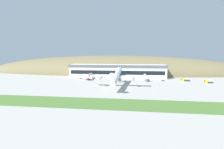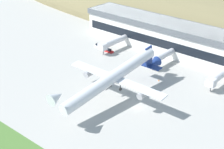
% 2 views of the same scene
% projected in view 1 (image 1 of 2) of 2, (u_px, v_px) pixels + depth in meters
% --- Properties ---
extents(ground_plane, '(442.81, 442.81, 0.00)m').
position_uv_depth(ground_plane, '(130.00, 87.00, 126.93)').
color(ground_plane, '#ADAAA3').
extents(grass_strip_foreground, '(398.53, 19.45, 0.08)m').
position_uv_depth(grass_strip_foreground, '(126.00, 104.00, 82.96)').
color(grass_strip_foreground, '#4C7533').
rests_on(grass_strip_foreground, ground_plane).
extents(hill_backdrop, '(334.38, 78.34, 43.75)m').
position_uv_depth(hill_backdrop, '(113.00, 73.00, 221.62)').
color(hill_backdrop, olive).
rests_on(hill_backdrop, ground_plane).
extents(terminal_building, '(96.59, 16.06, 13.29)m').
position_uv_depth(terminal_building, '(117.00, 70.00, 175.53)').
color(terminal_building, white).
rests_on(terminal_building, ground_plane).
extents(jetway_0, '(3.38, 17.23, 5.43)m').
position_uv_depth(jetway_0, '(89.00, 75.00, 162.50)').
color(jetway_0, silver).
rests_on(jetway_0, ground_plane).
extents(jetway_1, '(3.38, 15.76, 5.43)m').
position_uv_depth(jetway_1, '(116.00, 76.00, 159.86)').
color(jetway_1, silver).
rests_on(jetway_1, ground_plane).
extents(jetway_2, '(3.38, 17.07, 5.43)m').
position_uv_depth(jetway_2, '(145.00, 76.00, 155.72)').
color(jetway_2, silver).
rests_on(jetway_2, ground_plane).
extents(cargo_airplane, '(39.78, 53.11, 10.41)m').
position_uv_depth(cargo_airplane, '(117.00, 75.00, 125.54)').
color(cargo_airplane, silver).
extents(service_car_0, '(4.65, 2.07, 1.67)m').
position_uv_depth(service_car_0, '(81.00, 79.00, 163.16)').
color(service_car_0, silver).
rests_on(service_car_0, ground_plane).
extents(service_car_1, '(4.59, 2.17, 1.42)m').
position_uv_depth(service_car_1, '(163.00, 81.00, 151.77)').
color(service_car_1, '#999EA3').
rests_on(service_car_1, ground_plane).
extents(service_car_2, '(4.42, 1.65, 1.51)m').
position_uv_depth(service_car_2, '(88.00, 79.00, 161.06)').
color(service_car_2, '#B21E1E').
rests_on(service_car_2, ground_plane).
extents(fuel_truck, '(7.29, 2.53, 3.19)m').
position_uv_depth(fuel_truck, '(186.00, 80.00, 152.93)').
color(fuel_truck, gold).
rests_on(fuel_truck, ground_plane).
extents(box_truck, '(6.36, 2.50, 3.01)m').
position_uv_depth(box_truck, '(209.00, 81.00, 142.98)').
color(box_truck, gold).
rests_on(box_truck, ground_plane).
extents(traffic_cone_0, '(0.52, 0.52, 0.58)m').
position_uv_depth(traffic_cone_0, '(124.00, 82.00, 148.06)').
color(traffic_cone_0, orange).
rests_on(traffic_cone_0, ground_plane).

